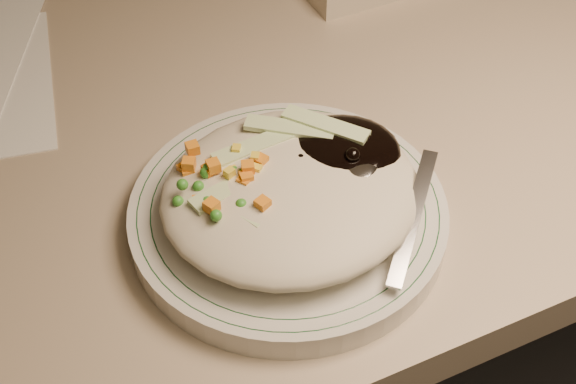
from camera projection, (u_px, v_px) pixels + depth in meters
name	position (u px, v px, depth m)	size (l,w,h in m)	color
desk	(295.00, 192.00, 0.92)	(1.40, 0.70, 0.74)	gray
plate	(288.00, 216.00, 0.61)	(0.24, 0.24, 0.02)	silver
plate_rim	(288.00, 207.00, 0.60)	(0.23, 0.23, 0.00)	#144723
meal	(294.00, 186.00, 0.58)	(0.21, 0.19, 0.05)	#BAB197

